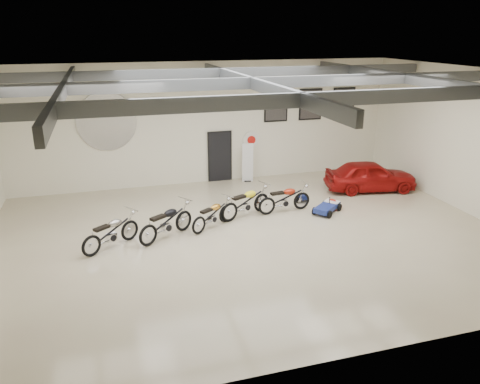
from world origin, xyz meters
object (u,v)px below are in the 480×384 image
object	(u,v)px
motorcycle_black	(166,222)
vintage_car	(370,176)
motorcycle_silver	(111,232)
motorcycle_yellow	(246,202)
motorcycle_red	(285,198)
banner_stand	(248,162)
go_kart	(329,204)
motorcycle_gold	(212,214)

from	to	relation	value
motorcycle_black	vintage_car	size ratio (longest dim) A/B	0.58
motorcycle_silver	vintage_car	xyz separation A→B (m)	(10.21, 2.53, 0.10)
motorcycle_yellow	motorcycle_red	world-z (taller)	motorcycle_yellow
banner_stand	vintage_car	bearing A→B (deg)	-17.97
banner_stand	motorcycle_black	world-z (taller)	banner_stand
motorcycle_yellow	vintage_car	xyz separation A→B (m)	(5.64, 1.27, 0.07)
motorcycle_yellow	go_kart	distance (m)	3.01
banner_stand	vintage_car	world-z (taller)	banner_stand
motorcycle_gold	vintage_car	world-z (taller)	vintage_car
banner_stand	motorcycle_red	distance (m)	3.80
motorcycle_silver	motorcycle_gold	bearing A→B (deg)	-25.27
motorcycle_silver	motorcycle_yellow	distance (m)	4.74
banner_stand	motorcycle_red	world-z (taller)	banner_stand
motorcycle_silver	motorcycle_yellow	size ratio (longest dim) A/B	0.96
motorcycle_silver	motorcycle_red	size ratio (longest dim) A/B	1.00
motorcycle_black	motorcycle_red	size ratio (longest dim) A/B	1.05
go_kart	vintage_car	size ratio (longest dim) A/B	0.42
motorcycle_black	go_kart	bearing A→B (deg)	-28.18
motorcycle_black	motorcycle_yellow	distance (m)	3.07
motorcycle_silver	motorcycle_yellow	xyz separation A→B (m)	(4.57, 1.25, 0.02)
motorcycle_yellow	vintage_car	bearing A→B (deg)	-10.89
motorcycle_silver	go_kart	bearing A→B (deg)	-29.47
motorcycle_gold	motorcycle_red	size ratio (longest dim) A/B	0.92
motorcycle_red	vintage_car	distance (m)	4.38
motorcycle_yellow	motorcycle_red	bearing A→B (deg)	-22.96
motorcycle_black	motorcycle_gold	distance (m)	1.60
motorcycle_silver	vintage_car	size ratio (longest dim) A/B	0.55
motorcycle_red	motorcycle_silver	bearing A→B (deg)	-174.46
motorcycle_gold	vintage_car	bearing A→B (deg)	-18.72
motorcycle_silver	vintage_car	world-z (taller)	vintage_car
motorcycle_red	motorcycle_gold	bearing A→B (deg)	-172.99
motorcycle_gold	motorcycle_red	xyz separation A→B (m)	(2.79, 0.66, 0.04)
motorcycle_silver	motorcycle_black	world-z (taller)	motorcycle_black
motorcycle_black	motorcycle_gold	xyz separation A→B (m)	(1.55, 0.37, -0.07)
banner_stand	motorcycle_yellow	xyz separation A→B (m)	(-1.24, -3.80, -0.33)
go_kart	vintage_car	xyz separation A→B (m)	(2.66, 1.68, 0.34)
banner_stand	vintage_car	size ratio (longest dim) A/B	0.48
banner_stand	motorcycle_black	xyz separation A→B (m)	(-4.14, -4.81, -0.32)
motorcycle_yellow	motorcycle_red	xyz separation A→B (m)	(1.44, 0.02, -0.02)
motorcycle_black	banner_stand	bearing A→B (deg)	15.16
vintage_car	motorcycle_red	bearing A→B (deg)	116.78
motorcycle_red	vintage_car	world-z (taller)	vintage_car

